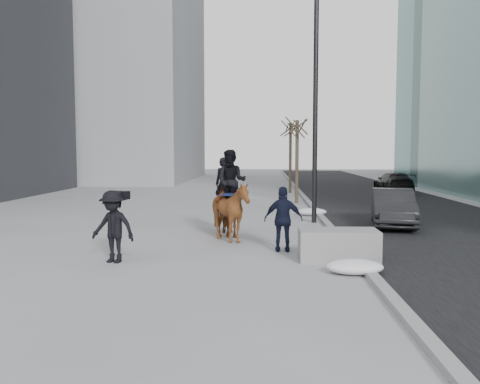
{
  "coord_description": "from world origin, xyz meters",
  "views": [
    {
      "loc": [
        0.69,
        -13.58,
        2.72
      ],
      "look_at": [
        0.0,
        1.2,
        1.5
      ],
      "focal_mm": 38.0,
      "sensor_mm": 36.0,
      "label": 1
    }
  ],
  "objects_px": {
    "car_near": "(393,208)",
    "mounted_right": "(231,205)",
    "planter": "(338,245)",
    "mounted_left": "(224,206)"
  },
  "relations": [
    {
      "from": "planter",
      "to": "mounted_right",
      "type": "xyz_separation_m",
      "value": [
        -2.81,
        2.49,
        0.71
      ]
    },
    {
      "from": "car_near",
      "to": "mounted_right",
      "type": "relative_size",
      "value": 1.47
    },
    {
      "from": "planter",
      "to": "car_near",
      "type": "height_order",
      "value": "car_near"
    },
    {
      "from": "mounted_left",
      "to": "mounted_right",
      "type": "height_order",
      "value": "mounted_right"
    },
    {
      "from": "planter",
      "to": "mounted_right",
      "type": "relative_size",
      "value": 0.7
    },
    {
      "from": "planter",
      "to": "mounted_left",
      "type": "bearing_deg",
      "value": 130.4
    },
    {
      "from": "planter",
      "to": "car_near",
      "type": "xyz_separation_m",
      "value": [
        2.8,
        5.88,
        0.28
      ]
    },
    {
      "from": "mounted_right",
      "to": "car_near",
      "type": "bearing_deg",
      "value": 31.2
    },
    {
      "from": "planter",
      "to": "mounted_left",
      "type": "height_order",
      "value": "mounted_left"
    },
    {
      "from": "car_near",
      "to": "mounted_right",
      "type": "distance_m",
      "value": 6.57
    }
  ]
}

